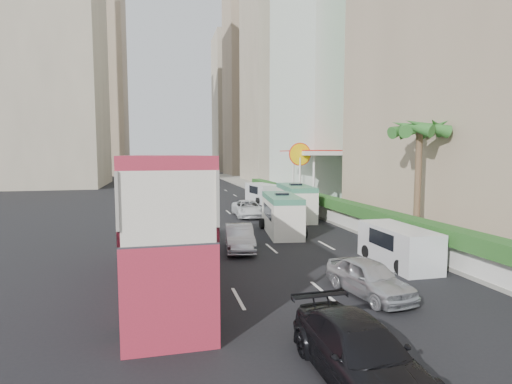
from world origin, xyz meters
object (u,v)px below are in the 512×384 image
object	(u,v)px
car_black	(359,381)
shell_station	(321,177)
minibus_far	(295,202)
double_decker_bus	(166,222)
panel_van_near	(398,246)
panel_van_far	(262,193)
van_asset	(248,216)
palm_tree	(418,185)
minibus_near	(282,214)
car_silver_lane_a	(239,250)
car_silver_lane_b	(369,295)

from	to	relation	value
car_black	shell_station	distance (m)	33.07
shell_station	minibus_far	bearing A→B (deg)	-123.54
double_decker_bus	car_black	world-z (taller)	double_decker_bus
car_black	panel_van_near	xyz separation A→B (m)	(6.37, 8.31, 0.89)
panel_van_far	shell_station	world-z (taller)	shell_station
van_asset	panel_van_far	world-z (taller)	panel_van_far
palm_tree	minibus_near	bearing A→B (deg)	142.69
car_black	panel_van_near	bearing A→B (deg)	50.86
car_silver_lane_a	shell_station	world-z (taller)	shell_station
panel_van_near	palm_tree	xyz separation A→B (m)	(3.36, 3.41, 2.49)
car_black	van_asset	distance (m)	24.13
car_black	minibus_far	distance (m)	22.81
car_silver_lane_b	minibus_near	bearing A→B (deg)	80.04
car_silver_lane_a	palm_tree	bearing A→B (deg)	0.69
minibus_far	van_asset	bearing A→B (deg)	155.14
double_decker_bus	minibus_near	world-z (taller)	double_decker_bus
minibus_far	panel_van_near	size ratio (longest dim) A/B	1.36
minibus_near	palm_tree	size ratio (longest dim) A/B	0.88
van_asset	minibus_far	bearing A→B (deg)	-29.79
minibus_far	panel_van_far	distance (m)	11.04
car_silver_lane_b	car_black	size ratio (longest dim) A/B	0.83
shell_station	car_silver_lane_a	bearing A→B (deg)	-124.16
minibus_near	panel_van_near	world-z (taller)	minibus_near
panel_van_near	shell_station	world-z (taller)	shell_station
car_black	minibus_near	xyz separation A→B (m)	(3.32, 16.60, 1.25)
car_silver_lane_a	panel_van_far	bearing A→B (deg)	79.14
car_silver_lane_b	palm_tree	size ratio (longest dim) A/B	0.61
car_silver_lane_a	minibus_near	size ratio (longest dim) A/B	0.73
car_black	palm_tree	world-z (taller)	palm_tree
car_black	car_silver_lane_a	bearing A→B (deg)	89.35
double_decker_bus	minibus_far	world-z (taller)	double_decker_bus
double_decker_bus	van_asset	xyz separation A→B (m)	(6.80, 16.26, -2.53)
double_decker_bus	shell_station	world-z (taller)	shell_station
palm_tree	van_asset	bearing A→B (deg)	119.73
minibus_far	panel_van_far	bearing A→B (deg)	95.72
double_decker_bus	shell_station	size ratio (longest dim) A/B	1.38
minibus_far	panel_van_far	size ratio (longest dim) A/B	1.22
car_silver_lane_a	panel_van_near	world-z (taller)	panel_van_near
van_asset	minibus_near	xyz separation A→B (m)	(0.58, -7.37, 1.25)
minibus_near	shell_station	distance (m)	16.60
van_asset	panel_van_near	world-z (taller)	panel_van_near
minibus_near	shell_station	world-z (taller)	shell_station
car_silver_lane_a	minibus_far	xyz separation A→B (m)	(6.34, 9.14, 1.33)
car_silver_lane_a	car_black	distance (m)	12.79
minibus_far	double_decker_bus	bearing A→B (deg)	-119.32
palm_tree	shell_station	size ratio (longest dim) A/B	0.80
panel_van_far	shell_station	bearing A→B (deg)	-30.34
car_black	minibus_near	size ratio (longest dim) A/B	0.83
car_silver_lane_a	car_black	size ratio (longest dim) A/B	0.88
van_asset	car_silver_lane_a	bearing A→B (deg)	-103.47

